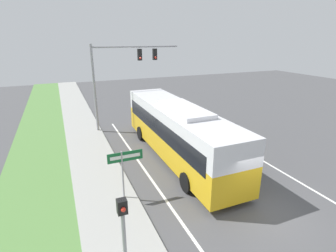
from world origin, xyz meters
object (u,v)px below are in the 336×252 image
object	(u,v)px
pedestrian_signal	(124,229)
bus	(177,129)
street_sign	(124,164)
signal_gantry	(120,69)

from	to	relation	value
pedestrian_signal	bus	bearing A→B (deg)	55.72
pedestrian_signal	street_sign	bearing A→B (deg)	76.02
pedestrian_signal	street_sign	xyz separation A→B (m)	(1.12, 4.50, -0.27)
bus	signal_gantry	size ratio (longest dim) A/B	1.72
street_sign	signal_gantry	bearing A→B (deg)	76.86
bus	signal_gantry	world-z (taller)	signal_gantry
signal_gantry	street_sign	distance (m)	10.92
signal_gantry	bus	bearing A→B (deg)	-75.56
signal_gantry	pedestrian_signal	xyz separation A→B (m)	(-3.50, -14.69, -2.85)
signal_gantry	pedestrian_signal	bearing A→B (deg)	-103.40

